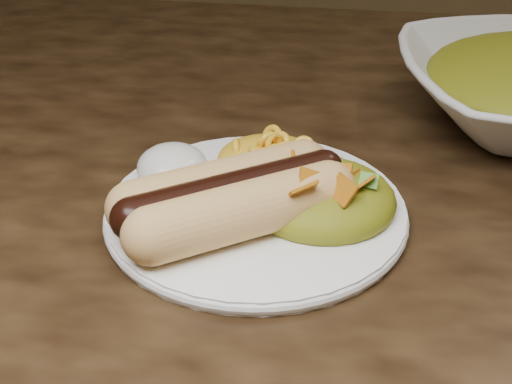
# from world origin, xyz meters

# --- Properties ---
(table) EXTENTS (1.60, 0.90, 0.75)m
(table) POSITION_xyz_m (0.00, 0.00, 0.66)
(table) COLOR #3E2A17
(table) RESTS_ON floor
(plate) EXTENTS (0.22, 0.22, 0.01)m
(plate) POSITION_xyz_m (0.06, -0.02, 0.76)
(plate) COLOR white
(plate) RESTS_ON table
(hotdog) EXTENTS (0.12, 0.13, 0.04)m
(hotdog) POSITION_xyz_m (0.05, -0.04, 0.78)
(hotdog) COLOR #CCBD71
(hotdog) RESTS_ON plate
(mac_and_cheese) EXTENTS (0.08, 0.08, 0.03)m
(mac_and_cheese) POSITION_xyz_m (0.06, 0.04, 0.78)
(mac_and_cheese) COLOR yellow
(mac_and_cheese) RESTS_ON plate
(sour_cream) EXTENTS (0.05, 0.05, 0.03)m
(sour_cream) POSITION_xyz_m (-0.00, 0.01, 0.78)
(sour_cream) COLOR silver
(sour_cream) RESTS_ON plate
(taco_salad) EXTENTS (0.10, 0.09, 0.04)m
(taco_salad) POSITION_xyz_m (0.10, -0.02, 0.78)
(taco_salad) COLOR #A05610
(taco_salad) RESTS_ON plate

